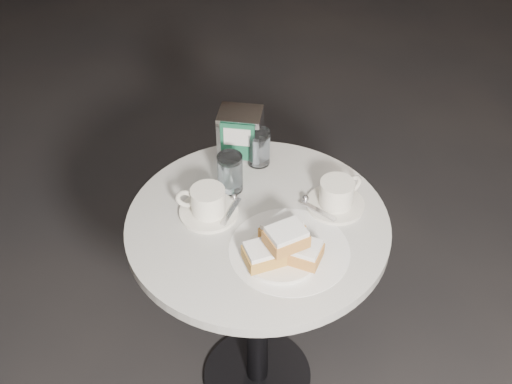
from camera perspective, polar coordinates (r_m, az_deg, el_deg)
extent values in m
plane|color=black|center=(2.27, 0.12, -16.21)|extent=(7.00, 7.00, 0.00)
cylinder|color=black|center=(2.26, 0.12, -16.01)|extent=(0.36, 0.36, 0.03)
cylinder|color=black|center=(1.98, 0.13, -10.54)|extent=(0.07, 0.07, 0.70)
cylinder|color=silver|center=(1.70, 0.15, -2.96)|extent=(0.70, 0.70, 0.03)
cylinder|color=white|center=(1.62, 2.97, -5.16)|extent=(0.34, 0.34, 0.00)
cylinder|color=silver|center=(1.60, 2.24, -5.64)|extent=(0.22, 0.22, 0.01)
cube|color=gold|center=(1.56, 0.70, -5.67)|extent=(0.10, 0.09, 0.03)
cube|color=white|center=(1.55, 0.70, -5.07)|extent=(0.09, 0.08, 0.01)
cube|color=#C9863D|center=(1.57, 4.10, -5.44)|extent=(0.12, 0.11, 0.03)
cube|color=white|center=(1.56, 4.14, -4.84)|extent=(0.11, 0.10, 0.01)
cube|color=#C6863D|center=(1.58, 2.32, -3.58)|extent=(0.12, 0.11, 0.03)
cube|color=white|center=(1.56, 2.35, -2.96)|extent=(0.11, 0.10, 0.01)
cube|color=#C6843D|center=(1.52, 2.70, -4.19)|extent=(0.11, 0.10, 0.03)
cube|color=white|center=(1.50, 2.73, -3.55)|extent=(0.10, 0.09, 0.01)
cylinder|color=white|center=(1.71, -4.21, -1.79)|extent=(0.20, 0.20, 0.01)
cylinder|color=white|center=(1.69, -4.28, -0.77)|extent=(0.12, 0.12, 0.07)
cylinder|color=#825D47|center=(1.67, -4.33, -0.03)|extent=(0.11, 0.11, 0.00)
torus|color=silver|center=(1.70, -6.25, -0.61)|extent=(0.06, 0.03, 0.06)
cube|color=silver|center=(1.70, -2.22, -1.74)|extent=(0.07, 0.10, 0.00)
sphere|color=silver|center=(1.74, -1.96, -0.43)|extent=(0.02, 0.02, 0.02)
cylinder|color=silver|center=(1.75, 7.06, -1.08)|extent=(0.21, 0.21, 0.01)
cylinder|color=white|center=(1.72, 7.17, -0.07)|extent=(0.12, 0.12, 0.07)
cylinder|color=#845B48|center=(1.70, 7.25, 0.66)|extent=(0.11, 0.11, 0.00)
torus|color=silver|center=(1.75, 8.63, 0.67)|extent=(0.06, 0.03, 0.06)
cube|color=#BBBBC0|center=(1.71, 5.56, -1.67)|extent=(0.08, 0.09, 0.00)
sphere|color=#BABABF|center=(1.74, 4.41, -0.58)|extent=(0.02, 0.02, 0.02)
cylinder|color=silver|center=(1.75, -2.32, 1.72)|extent=(0.07, 0.07, 0.11)
cylinder|color=silver|center=(1.76, -2.31, 1.61)|extent=(0.06, 0.06, 0.10)
cylinder|color=silver|center=(1.85, 0.23, 3.99)|extent=(0.08, 0.08, 0.11)
cylinder|color=silver|center=(1.85, 0.23, 3.89)|extent=(0.07, 0.07, 0.09)
cube|color=silver|center=(1.87, -1.39, 5.27)|extent=(0.15, 0.14, 0.14)
cube|color=#1A5D3F|center=(1.83, -1.67, 4.43)|extent=(0.09, 0.04, 0.12)
cube|color=silver|center=(1.81, -1.70, 4.89)|extent=(0.07, 0.03, 0.06)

